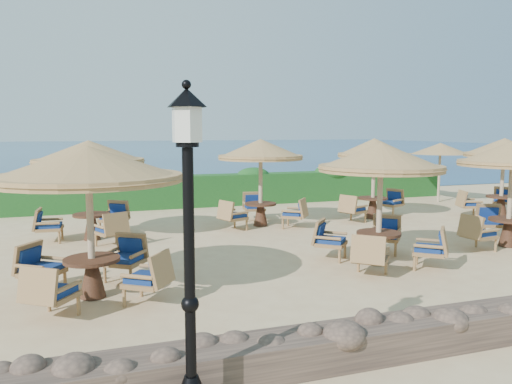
{
  "coord_description": "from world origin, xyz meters",
  "views": [
    {
      "loc": [
        -5.7,
        -11.53,
        2.91
      ],
      "look_at": [
        -1.55,
        0.79,
        1.3
      ],
      "focal_mm": 35.0,
      "sensor_mm": 36.0,
      "label": 1
    }
  ],
  "objects_px": {
    "cafe_set_5": "(374,161)",
    "cafe_set_6": "(503,162)",
    "lamp_post": "(189,270)",
    "cafe_set_0": "(89,189)",
    "cafe_set_3": "(89,168)",
    "extra_parasol": "(440,149)",
    "cafe_set_2": "(512,173)",
    "cafe_set_4": "(261,165)",
    "cafe_set_1": "(380,182)"
  },
  "relations": [
    {
      "from": "cafe_set_5",
      "to": "cafe_set_6",
      "type": "relative_size",
      "value": 1.04
    },
    {
      "from": "lamp_post",
      "to": "cafe_set_5",
      "type": "relative_size",
      "value": 1.16
    },
    {
      "from": "extra_parasol",
      "to": "cafe_set_3",
      "type": "distance_m",
      "value": 13.79
    },
    {
      "from": "cafe_set_0",
      "to": "cafe_set_1",
      "type": "relative_size",
      "value": 1.2
    },
    {
      "from": "cafe_set_2",
      "to": "cafe_set_1",
      "type": "bearing_deg",
      "value": -174.3
    },
    {
      "from": "cafe_set_0",
      "to": "cafe_set_1",
      "type": "distance_m",
      "value": 5.96
    },
    {
      "from": "cafe_set_2",
      "to": "cafe_set_6",
      "type": "distance_m",
      "value": 4.78
    },
    {
      "from": "cafe_set_1",
      "to": "cafe_set_2",
      "type": "bearing_deg",
      "value": 5.7
    },
    {
      "from": "extra_parasol",
      "to": "cafe_set_4",
      "type": "distance_m",
      "value": 8.92
    },
    {
      "from": "cafe_set_0",
      "to": "cafe_set_4",
      "type": "bearing_deg",
      "value": 46.96
    },
    {
      "from": "extra_parasol",
      "to": "cafe_set_0",
      "type": "xyz_separation_m",
      "value": [
        -13.51,
        -7.81,
        -0.25
      ]
    },
    {
      "from": "cafe_set_1",
      "to": "cafe_set_5",
      "type": "xyz_separation_m",
      "value": [
        2.94,
        4.98,
        0.12
      ]
    },
    {
      "from": "lamp_post",
      "to": "cafe_set_6",
      "type": "xyz_separation_m",
      "value": [
        12.3,
        8.44,
        0.3
      ]
    },
    {
      "from": "lamp_post",
      "to": "cafe_set_6",
      "type": "distance_m",
      "value": 14.92
    },
    {
      "from": "lamp_post",
      "to": "cafe_set_3",
      "type": "distance_m",
      "value": 9.11
    },
    {
      "from": "lamp_post",
      "to": "extra_parasol",
      "type": "distance_m",
      "value": 17.41
    },
    {
      "from": "cafe_set_4",
      "to": "cafe_set_6",
      "type": "bearing_deg",
      "value": -7.3
    },
    {
      "from": "extra_parasol",
      "to": "cafe_set_4",
      "type": "bearing_deg",
      "value": -163.69
    },
    {
      "from": "cafe_set_0",
      "to": "cafe_set_3",
      "type": "distance_m",
      "value": 4.87
    },
    {
      "from": "cafe_set_6",
      "to": "cafe_set_4",
      "type": "bearing_deg",
      "value": 172.7
    },
    {
      "from": "cafe_set_0",
      "to": "cafe_set_5",
      "type": "xyz_separation_m",
      "value": [
        8.89,
        5.31,
        -0.01
      ]
    },
    {
      "from": "cafe_set_4",
      "to": "cafe_set_6",
      "type": "distance_m",
      "value": 8.32
    },
    {
      "from": "cafe_set_0",
      "to": "cafe_set_4",
      "type": "relative_size",
      "value": 1.18
    },
    {
      "from": "cafe_set_2",
      "to": "cafe_set_3",
      "type": "distance_m",
      "value": 10.76
    },
    {
      "from": "cafe_set_0",
      "to": "cafe_set_2",
      "type": "height_order",
      "value": "same"
    },
    {
      "from": "lamp_post",
      "to": "cafe_set_4",
      "type": "bearing_deg",
      "value": 66.93
    },
    {
      "from": "lamp_post",
      "to": "cafe_set_2",
      "type": "distance_m",
      "value": 10.32
    },
    {
      "from": "cafe_set_1",
      "to": "cafe_set_4",
      "type": "bearing_deg",
      "value": 101.34
    },
    {
      "from": "lamp_post",
      "to": "cafe_set_1",
      "type": "xyz_separation_m",
      "value": [
        5.04,
        4.52,
        0.25
      ]
    },
    {
      "from": "extra_parasol",
      "to": "cafe_set_0",
      "type": "bearing_deg",
      "value": -149.97
    },
    {
      "from": "cafe_set_1",
      "to": "cafe_set_3",
      "type": "xyz_separation_m",
      "value": [
        -5.92,
        4.54,
        0.13
      ]
    },
    {
      "from": "extra_parasol",
      "to": "cafe_set_5",
      "type": "bearing_deg",
      "value": -151.57
    },
    {
      "from": "extra_parasol",
      "to": "cafe_set_4",
      "type": "height_order",
      "value": "cafe_set_4"
    },
    {
      "from": "cafe_set_1",
      "to": "cafe_set_4",
      "type": "height_order",
      "value": "same"
    },
    {
      "from": "lamp_post",
      "to": "cafe_set_5",
      "type": "bearing_deg",
      "value": 49.97
    },
    {
      "from": "lamp_post",
      "to": "cafe_set_0",
      "type": "xyz_separation_m",
      "value": [
        -0.91,
        4.19,
        0.37
      ]
    },
    {
      "from": "cafe_set_2",
      "to": "cafe_set_6",
      "type": "bearing_deg",
      "value": 47.36
    },
    {
      "from": "extra_parasol",
      "to": "cafe_set_3",
      "type": "height_order",
      "value": "cafe_set_3"
    },
    {
      "from": "cafe_set_2",
      "to": "cafe_set_3",
      "type": "xyz_separation_m",
      "value": [
        -9.94,
        4.14,
        0.06
      ]
    },
    {
      "from": "lamp_post",
      "to": "cafe_set_0",
      "type": "distance_m",
      "value": 4.31
    },
    {
      "from": "cafe_set_0",
      "to": "cafe_set_5",
      "type": "bearing_deg",
      "value": 30.83
    },
    {
      "from": "cafe_set_0",
      "to": "cafe_set_2",
      "type": "relative_size",
      "value": 1.18
    },
    {
      "from": "cafe_set_0",
      "to": "cafe_set_3",
      "type": "bearing_deg",
      "value": 89.6
    },
    {
      "from": "cafe_set_0",
      "to": "cafe_set_1",
      "type": "bearing_deg",
      "value": 3.16
    },
    {
      "from": "cafe_set_6",
      "to": "extra_parasol",
      "type": "bearing_deg",
      "value": 85.18
    },
    {
      "from": "cafe_set_5",
      "to": "cafe_set_6",
      "type": "height_order",
      "value": "same"
    },
    {
      "from": "cafe_set_2",
      "to": "cafe_set_3",
      "type": "relative_size",
      "value": 0.95
    },
    {
      "from": "cafe_set_3",
      "to": "lamp_post",
      "type": "bearing_deg",
      "value": -84.48
    },
    {
      "from": "lamp_post",
      "to": "cafe_set_4",
      "type": "relative_size",
      "value": 1.2
    },
    {
      "from": "cafe_set_0",
      "to": "cafe_set_6",
      "type": "relative_size",
      "value": 1.19
    }
  ]
}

